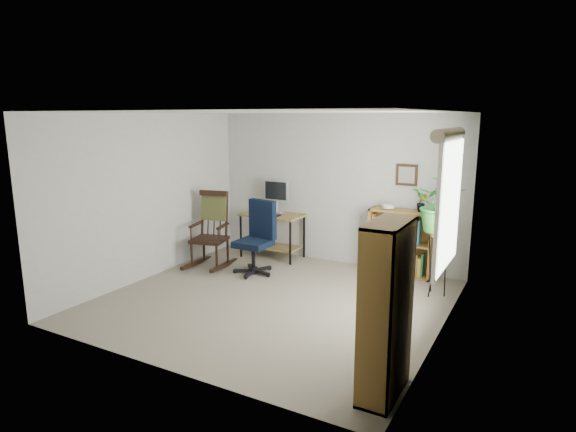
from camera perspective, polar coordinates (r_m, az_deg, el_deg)
The scene contains 18 objects.
floor at distance 6.36m, azimuth -1.76°, elevation -9.95°, with size 4.20×4.00×0.00m, color gray.
ceiling at distance 5.92m, azimuth -1.91°, elevation 12.21°, with size 4.20×4.00×0.00m, color silver.
wall_back at distance 7.79m, azimuth 5.69°, elevation 3.17°, with size 4.20×0.00×2.40m, color beige.
wall_front at distance 4.47m, azimuth -15.02°, elevation -3.59°, with size 4.20×0.00×2.40m, color beige.
wall_left at distance 7.31m, azimuth -16.17°, elevation 2.20°, with size 0.00×4.00×2.40m, color beige.
wall_right at distance 5.30m, azimuth 18.13°, elevation -1.40°, with size 0.00×4.00×2.40m, color beige.
window at distance 5.55m, azimuth 18.45°, elevation 1.28°, with size 0.12×1.20×1.50m, color silver, non-canonical shape.
desk at distance 8.14m, azimuth -1.86°, elevation -2.34°, with size 1.04×0.57×0.75m, color olive, non-canonical shape.
monitor at distance 8.12m, azimuth -1.39°, elevation 2.34°, with size 0.46×0.16×0.56m, color silver, non-canonical shape.
keyboard at distance 7.95m, azimuth -2.32°, elevation 0.17°, with size 0.40×0.15×0.03m, color black.
office_chair at distance 7.25m, azimuth -4.16°, elevation -2.57°, with size 0.62×0.62×1.13m, color black, non-canonical shape.
rocking_chair at distance 7.66m, azimuth -9.35°, elevation -1.57°, with size 0.63×1.05×1.22m, color black, non-canonical shape.
low_bookshelf at distance 7.39m, azimuth 13.20°, elevation -3.10°, with size 0.94×0.31×1.00m, color olive, non-canonical shape.
tall_bookshelf at distance 4.17m, azimuth 11.54°, elevation -10.90°, with size 0.29×0.67×1.53m, color olive, non-canonical shape.
plant_stand at distance 6.68m, azimuth 17.18°, elevation -5.17°, with size 0.26×0.26×0.94m, color black, non-canonical shape.
spider_plant at distance 6.45m, azimuth 17.79°, elevation 4.50°, with size 1.69×1.88×1.46m, color #276E26.
potted_plant_small at distance 7.22m, azimuth 15.56°, elevation 0.92°, with size 0.13×0.24×0.11m, color #276E26.
framed_picture at distance 7.35m, azimuth 13.88°, elevation 4.74°, with size 0.32×0.04×0.32m, color black, non-canonical shape.
Camera 1 is at (3.02, -5.09, 2.35)m, focal length 30.00 mm.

